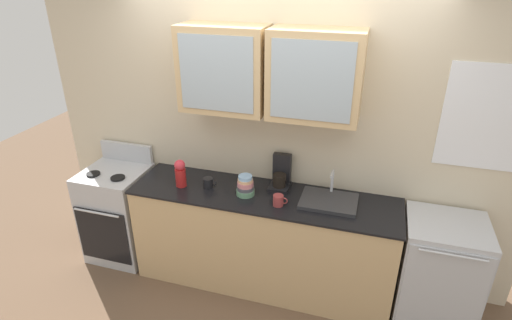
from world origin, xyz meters
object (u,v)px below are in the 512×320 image
(sink_faucet, at_px, (329,200))
(vase, at_px, (180,173))
(cup_near_bowls, at_px, (208,183))
(coffee_maker, at_px, (281,175))
(dishwasher, at_px, (438,273))
(bowl_stack, at_px, (245,186))
(stove_range, at_px, (119,213))
(cup_near_sink, at_px, (278,200))

(sink_faucet, bearing_deg, vase, -175.71)
(cup_near_bowls, xyz_separation_m, coffee_maker, (0.59, 0.20, 0.06))
(vase, distance_m, dishwasher, 2.24)
(vase, bearing_deg, dishwasher, 1.28)
(bowl_stack, distance_m, cup_near_bowls, 0.35)
(dishwasher, bearing_deg, vase, -178.72)
(stove_range, height_order, cup_near_sink, stove_range)
(sink_faucet, xyz_separation_m, cup_near_sink, (-0.38, -0.16, 0.03))
(coffee_maker, bearing_deg, cup_near_sink, -79.25)
(bowl_stack, relative_size, cup_near_sink, 1.47)
(sink_faucet, bearing_deg, cup_near_sink, -157.50)
(cup_near_sink, height_order, dishwasher, cup_near_sink)
(cup_near_sink, bearing_deg, sink_faucet, 22.50)
(stove_range, xyz_separation_m, coffee_maker, (1.55, 0.19, 0.56))
(bowl_stack, height_order, dishwasher, bowl_stack)
(vase, relative_size, cup_near_bowls, 2.07)
(sink_faucet, relative_size, vase, 1.83)
(stove_range, xyz_separation_m, vase, (0.73, -0.05, 0.57))
(vase, bearing_deg, coffee_maker, 16.24)
(stove_range, xyz_separation_m, cup_near_sink, (1.61, -0.11, 0.49))
(bowl_stack, xyz_separation_m, cup_near_bowls, (-0.34, 0.02, -0.04))
(vase, height_order, cup_near_bowls, vase)
(bowl_stack, bearing_deg, cup_near_sink, -15.62)
(sink_faucet, xyz_separation_m, cup_near_bowls, (-1.03, -0.05, 0.02))
(stove_range, bearing_deg, vase, -4.10)
(sink_faucet, distance_m, coffee_maker, 0.47)
(dishwasher, relative_size, coffee_maker, 3.14)
(coffee_maker, bearing_deg, cup_near_bowls, -161.61)
(cup_near_bowls, bearing_deg, coffee_maker, 18.39)
(cup_near_bowls, bearing_deg, sink_faucet, 2.81)
(vase, xyz_separation_m, coffee_maker, (0.82, 0.24, -0.02))
(stove_range, bearing_deg, bowl_stack, -1.30)
(dishwasher, bearing_deg, stove_range, 179.92)
(bowl_stack, distance_m, coffee_maker, 0.33)
(cup_near_sink, relative_size, dishwasher, 0.13)
(vase, bearing_deg, stove_range, 175.90)
(stove_range, distance_m, coffee_maker, 1.66)
(cup_near_bowls, bearing_deg, dishwasher, 0.12)
(dishwasher, bearing_deg, cup_near_bowls, -179.88)
(vase, relative_size, coffee_maker, 0.85)
(stove_range, height_order, vase, vase)
(sink_faucet, xyz_separation_m, bowl_stack, (-0.68, -0.07, 0.06))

